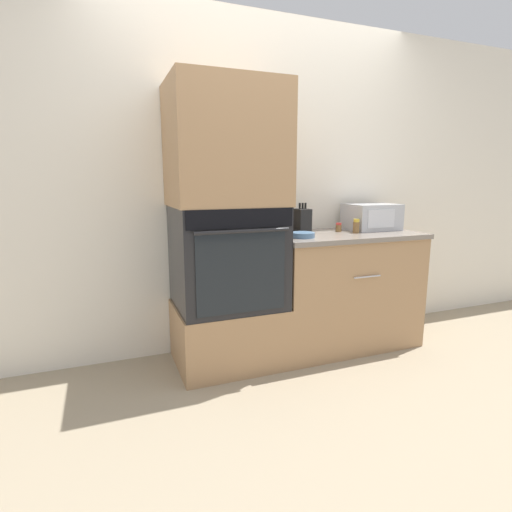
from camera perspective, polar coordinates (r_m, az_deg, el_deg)
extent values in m
plane|color=gray|center=(2.88, 5.27, -16.01)|extent=(12.00, 12.00, 0.00)
cube|color=silver|center=(3.14, 0.47, 9.97)|extent=(8.00, 0.05, 2.50)
cube|color=#A87F56|center=(2.92, -3.97, -10.99)|extent=(0.74, 0.60, 0.43)
cube|color=black|center=(2.76, -4.12, -0.08)|extent=(0.71, 0.59, 0.70)
cube|color=black|center=(2.44, -2.12, 5.37)|extent=(0.68, 0.01, 0.12)
cube|color=#3FBFF2|center=(2.43, -2.09, 5.36)|extent=(0.09, 0.00, 0.03)
cube|color=black|center=(2.49, -2.07, -2.40)|extent=(0.58, 0.01, 0.52)
cylinder|color=black|center=(2.42, -1.87, 3.55)|extent=(0.61, 0.02, 0.02)
cube|color=#A87F56|center=(2.72, -4.34, 15.50)|extent=(0.74, 0.60, 0.79)
cube|color=#A87F56|center=(3.24, 12.15, -4.95)|extent=(1.15, 0.60, 0.86)
cube|color=slate|center=(3.15, 12.47, 2.93)|extent=(1.17, 0.63, 0.03)
cylinder|color=#B7B7BC|center=(2.94, 15.63, -2.88)|extent=(0.22, 0.01, 0.01)
cube|color=#B2B5BA|center=(3.39, 16.15, 5.39)|extent=(0.40, 0.31, 0.21)
cube|color=silver|center=(3.26, 17.47, 5.11)|extent=(0.25, 0.01, 0.14)
cube|color=black|center=(3.09, 6.63, 5.01)|extent=(0.10, 0.13, 0.18)
cylinder|color=black|center=(3.07, 6.28, 7.12)|extent=(0.02, 0.02, 0.04)
cylinder|color=black|center=(3.08, 6.68, 7.13)|extent=(0.02, 0.02, 0.04)
cylinder|color=black|center=(3.09, 7.08, 7.13)|extent=(0.02, 0.02, 0.04)
cylinder|color=#517599|center=(2.84, 6.66, 3.01)|extent=(0.17, 0.17, 0.04)
cylinder|color=brown|center=(3.15, 14.12, 3.97)|extent=(0.05, 0.05, 0.08)
cylinder|color=gold|center=(3.15, 14.17, 4.94)|extent=(0.04, 0.04, 0.02)
cylinder|color=brown|center=(3.05, 4.01, 4.00)|extent=(0.05, 0.05, 0.08)
cylinder|color=black|center=(3.05, 4.03, 4.94)|extent=(0.04, 0.04, 0.02)
cylinder|color=brown|center=(3.21, 11.71, 3.90)|extent=(0.05, 0.05, 0.05)
cylinder|color=red|center=(3.20, 11.74, 4.52)|extent=(0.04, 0.04, 0.02)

